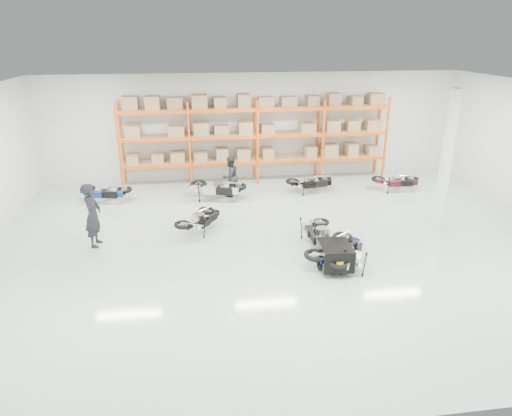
{
  "coord_description": "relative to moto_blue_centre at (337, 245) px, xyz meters",
  "views": [
    {
      "loc": [
        -2.67,
        -12.43,
        6.04
      ],
      "look_at": [
        -0.88,
        0.26,
        1.1
      ],
      "focal_mm": 32.0,
      "sensor_mm": 36.0,
      "label": 1
    }
  ],
  "objects": [
    {
      "name": "room",
      "position": [
        -1.13,
        1.47,
        1.7
      ],
      "size": [
        18.0,
        18.0,
        18.0
      ],
      "color": "#A7BAA9",
      "rests_on": "ground"
    },
    {
      "name": "pallet_rack",
      "position": [
        -1.13,
        7.92,
        1.71
      ],
      "size": [
        11.28,
        0.98,
        3.62
      ],
      "color": "#ED530C",
      "rests_on": "ground"
    },
    {
      "name": "structural_column",
      "position": [
        4.07,
        1.97,
        1.7
      ],
      "size": [
        0.25,
        0.25,
        4.5
      ],
      "primitive_type": "cube",
      "color": "white",
      "rests_on": "ground"
    },
    {
      "name": "moto_blue_centre",
      "position": [
        0.0,
        0.0,
        0.0
      ],
      "size": [
        1.93,
        1.86,
        1.16
      ],
      "primitive_type": null,
      "rotation": [
        0.0,
        -0.09,
        2.31
      ],
      "color": "#07114D",
      "rests_on": "ground"
    },
    {
      "name": "moto_silver_left",
      "position": [
        0.28,
        -0.25,
        -0.04
      ],
      "size": [
        1.45,
        1.84,
        1.07
      ],
      "primitive_type": null,
      "rotation": [
        0.0,
        -0.09,
        2.69
      ],
      "color": "#BABCC2",
      "rests_on": "ground"
    },
    {
      "name": "moto_black_far_left",
      "position": [
        -3.68,
        2.8,
        -0.05
      ],
      "size": [
        1.61,
        1.81,
        1.06
      ],
      "primitive_type": null,
      "rotation": [
        0.0,
        -0.09,
        2.53
      ],
      "color": "black",
      "rests_on": "ground"
    },
    {
      "name": "moto_touring_right",
      "position": [
        -0.15,
        1.23,
        -0.04
      ],
      "size": [
        0.88,
        1.69,
        1.08
      ],
      "primitive_type": null,
      "rotation": [
        0.0,
        -0.09,
        -0.03
      ],
      "color": "black",
      "rests_on": "ground"
    },
    {
      "name": "trailer",
      "position": [
        -0.15,
        -0.37,
        -0.12
      ],
      "size": [
        0.92,
        1.76,
        0.73
      ],
      "rotation": [
        0.0,
        0.0,
        -0.06
      ],
      "color": "black",
      "rests_on": "ground"
    },
    {
      "name": "moto_back_a",
      "position": [
        -7.23,
        6.0,
        -0.02
      ],
      "size": [
        1.89,
        1.24,
        1.12
      ],
      "primitive_type": null,
      "rotation": [
        0.0,
        -0.09,
        1.34
      ],
      "color": "navy",
      "rests_on": "ground"
    },
    {
      "name": "moto_back_b",
      "position": [
        -2.98,
        5.73,
        0.04
      ],
      "size": [
        2.13,
        1.54,
        1.25
      ],
      "primitive_type": null,
      "rotation": [
        0.0,
        -0.09,
        1.23
      ],
      "color": "silver",
      "rests_on": "ground"
    },
    {
      "name": "moto_back_c",
      "position": [
        0.84,
        6.07,
        -0.04
      ],
      "size": [
        1.75,
        1.01,
        1.08
      ],
      "primitive_type": null,
      "rotation": [
        0.0,
        -0.09,
        1.68
      ],
      "color": "black",
      "rests_on": "ground"
    },
    {
      "name": "moto_back_d",
      "position": [
        4.34,
        5.75,
        -0.04
      ],
      "size": [
        1.74,
        0.99,
        1.08
      ],
      "primitive_type": null,
      "rotation": [
        0.0,
        -0.09,
        1.47
      ],
      "color": "#440D16",
      "rests_on": "ground"
    },
    {
      "name": "person_left",
      "position": [
        -6.85,
        2.13,
        0.43
      ],
      "size": [
        0.55,
        0.76,
        1.96
      ],
      "primitive_type": "imported",
      "rotation": [
        0.0,
        0.0,
        1.45
      ],
      "color": "black",
      "rests_on": "ground"
    },
    {
      "name": "person_back",
      "position": [
        -2.42,
        6.05,
        0.25
      ],
      "size": [
        0.98,
        0.96,
        1.6
      ],
      "primitive_type": "imported",
      "rotation": [
        0.0,
        0.0,
        3.84
      ],
      "color": "black",
      "rests_on": "ground"
    }
  ]
}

